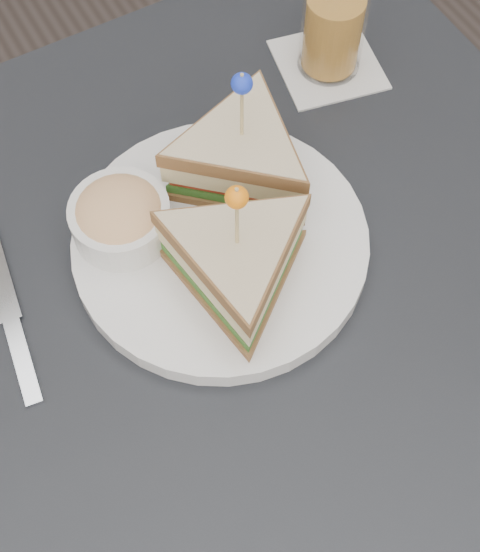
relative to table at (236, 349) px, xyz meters
name	(u,v)px	position (x,y,z in m)	size (l,w,h in m)	color
ground_plane	(238,501)	(0.00, 0.00, -0.67)	(3.50, 3.50, 0.00)	#3F3833
table	(236,349)	(0.00, 0.00, 0.00)	(0.80, 0.80, 0.75)	black
plate_meal	(224,217)	(0.03, 0.07, 0.12)	(0.32, 0.32, 0.16)	white
cutlery_knife	(9,312)	(-0.18, 0.10, 0.08)	(0.05, 0.21, 0.01)	silver
drink_set	(334,23)	(0.24, 0.22, 0.14)	(0.13, 0.13, 0.14)	silver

